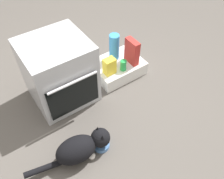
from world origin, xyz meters
The scene contains 9 objects.
ground centered at (0.00, 0.00, 0.00)m, with size 8.00×8.00×0.00m, color #56514C.
oven centered at (-0.03, 0.41, 0.33)m, with size 0.59×0.60×0.66m.
pantry_cabinet centered at (0.63, 0.37, 0.08)m, with size 0.55×0.42×0.15m, color white.
food_bowl centered at (-0.03, -0.32, 0.03)m, with size 0.15×0.15×0.08m.
cat centered at (-0.21, -0.30, 0.13)m, with size 0.74×0.26×0.24m.
snack_bag centered at (0.47, 0.28, 0.24)m, with size 0.12×0.09×0.18m, color yellow.
water_bottle centered at (0.65, 0.46, 0.30)m, with size 0.11×0.11×0.30m, color #388CD1.
cereal_box centered at (0.77, 0.29, 0.29)m, with size 0.07×0.18×0.28m, color #B72D28.
soda_can centered at (0.61, 0.24, 0.21)m, with size 0.07×0.07×0.12m, color green.
Camera 1 is at (-0.53, -1.21, 1.86)m, focal length 37.34 mm.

